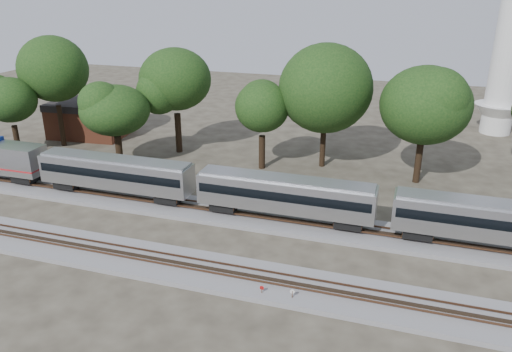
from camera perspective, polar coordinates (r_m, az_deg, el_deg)
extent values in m
plane|color=#383328|center=(43.38, -6.13, -7.81)|extent=(160.00, 160.00, 0.00)
cube|color=slate|center=(48.19, -3.29, -4.29)|extent=(160.00, 5.00, 0.40)
cube|color=brown|center=(47.39, -3.61, -4.15)|extent=(160.00, 0.08, 0.15)
cube|color=brown|center=(48.59, -2.99, -3.45)|extent=(160.00, 0.08, 0.15)
cube|color=slate|center=(40.19, -8.44, -10.20)|extent=(160.00, 5.00, 0.40)
cube|color=brown|center=(39.41, -8.94, -10.15)|extent=(160.00, 0.08, 0.15)
cube|color=brown|center=(40.50, -8.04, -9.15)|extent=(160.00, 0.08, 0.15)
cube|color=#AAACB1|center=(61.04, -27.04, 1.94)|extent=(9.95, 2.81, 3.10)
cube|color=black|center=(59.74, -24.75, -0.08)|extent=(2.44, 2.06, 0.84)
cube|color=#AAACB1|center=(52.32, -15.74, 0.37)|extent=(16.33, 2.81, 2.81)
cube|color=black|center=(52.22, -15.77, 0.66)|extent=(15.76, 2.86, 0.84)
cube|color=gray|center=(51.83, -15.90, 1.87)|extent=(15.95, 2.25, 0.33)
cube|color=black|center=(56.32, -20.61, -0.71)|extent=(2.44, 2.06, 0.84)
cube|color=black|center=(50.13, -9.85, -2.32)|extent=(2.44, 2.06, 0.84)
cube|color=#AAACB1|center=(45.44, 3.34, -2.09)|extent=(16.33, 2.81, 2.81)
cube|color=black|center=(45.33, 3.35, -1.76)|extent=(15.76, 2.86, 0.84)
cube|color=gray|center=(44.88, 3.38, -0.39)|extent=(15.95, 2.25, 0.33)
cube|color=black|center=(47.86, -3.57, -3.22)|extent=(2.44, 2.06, 0.84)
cube|color=black|center=(45.28, 10.58, -5.10)|extent=(2.44, 2.06, 0.84)
cube|color=#AAACB1|center=(44.93, 25.81, -4.66)|extent=(16.33, 2.81, 2.81)
cube|color=black|center=(44.81, 25.86, -4.34)|extent=(15.76, 2.86, 0.84)
cube|color=gray|center=(44.35, 26.11, -2.97)|extent=(15.95, 2.25, 0.33)
cube|color=black|center=(45.11, 18.00, -5.96)|extent=(2.44, 2.06, 0.84)
cylinder|color=#512D19|center=(36.47, 0.67, -13.15)|extent=(0.06, 0.06, 0.86)
cylinder|color=#A30B0E|center=(36.26, 0.67, -12.66)|extent=(0.31, 0.06, 0.31)
cylinder|color=#512D19|center=(36.06, 4.16, -13.60)|extent=(0.06, 0.06, 0.94)
cylinder|color=silver|center=(35.82, 4.18, -13.05)|extent=(0.33, 0.13, 0.34)
cube|color=#512D19|center=(36.86, 2.05, -13.28)|extent=(0.57, 0.45, 0.30)
cone|color=silver|center=(81.56, 25.79, 5.93)|extent=(6.82, 6.82, 4.26)
cube|color=brown|center=(76.08, -18.42, 5.91)|extent=(10.81, 8.04, 4.08)
cube|color=black|center=(75.49, -18.65, 7.74)|extent=(11.03, 8.26, 0.92)
cylinder|color=black|center=(71.11, -25.66, 3.72)|extent=(0.70, 0.70, 3.87)
ellipsoid|color=black|center=(69.87, -26.35, 7.81)|extent=(7.29, 7.29, 6.20)
cylinder|color=black|center=(72.44, -21.35, 5.39)|extent=(0.70, 0.70, 5.59)
ellipsoid|color=black|center=(70.88, -22.19, 11.28)|extent=(10.54, 10.54, 8.96)
cylinder|color=black|center=(62.44, -15.36, 2.77)|extent=(0.70, 0.70, 3.72)
ellipsoid|color=black|center=(61.07, -15.83, 7.25)|extent=(7.01, 7.01, 5.96)
cylinder|color=black|center=(65.79, -8.86, 4.89)|extent=(0.70, 0.70, 5.14)
ellipsoid|color=black|center=(64.16, -9.22, 10.87)|extent=(9.69, 9.69, 8.24)
cylinder|color=black|center=(59.39, 0.69, 2.76)|extent=(0.70, 0.70, 4.04)
ellipsoid|color=black|center=(57.85, 0.71, 7.90)|extent=(7.61, 7.61, 6.47)
cylinder|color=black|center=(60.41, 7.64, 3.44)|extent=(0.70, 0.70, 5.13)
ellipsoid|color=black|center=(58.63, 7.97, 9.91)|extent=(9.67, 9.67, 8.22)
cylinder|color=black|center=(57.93, 18.05, 1.52)|extent=(0.70, 0.70, 4.73)
ellipsoid|color=black|center=(56.17, 18.80, 7.68)|extent=(8.92, 8.92, 7.58)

